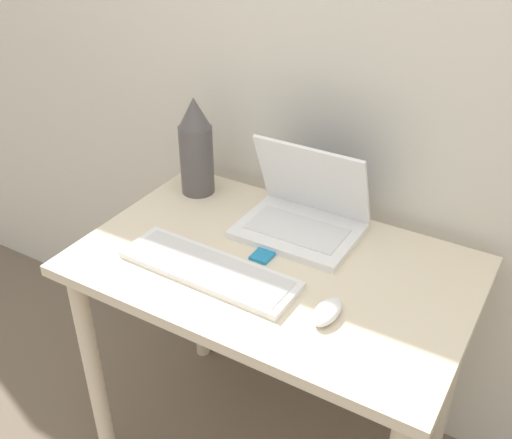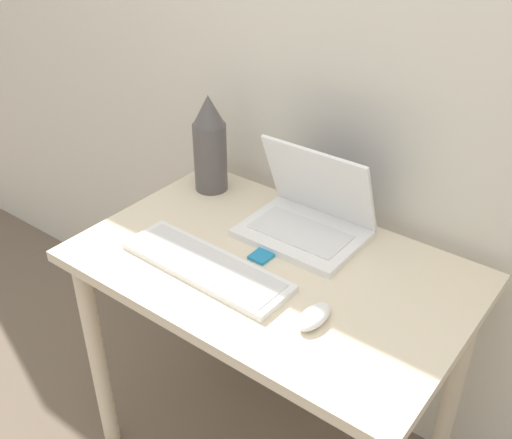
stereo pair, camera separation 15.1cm
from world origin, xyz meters
name	(u,v)px [view 1 (the left image)]	position (x,y,z in m)	size (l,w,h in m)	color
wall_back	(349,32)	(0.00, 0.70, 1.25)	(6.00, 0.05, 2.50)	silver
desk	(273,298)	(0.00, 0.32, 0.64)	(1.00, 0.64, 0.76)	beige
laptop	(303,213)	(-0.01, 0.49, 0.81)	(0.32, 0.25, 0.25)	white
keyboard	(209,269)	(-0.12, 0.20, 0.77)	(0.47, 0.16, 0.02)	white
mouse	(327,312)	(0.21, 0.20, 0.77)	(0.05, 0.11, 0.03)	white
vase	(196,147)	(-0.38, 0.52, 0.90)	(0.10, 0.10, 0.30)	#514C4C
mp3_player	(263,256)	(-0.03, 0.32, 0.76)	(0.05, 0.06, 0.01)	#1E7FB7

